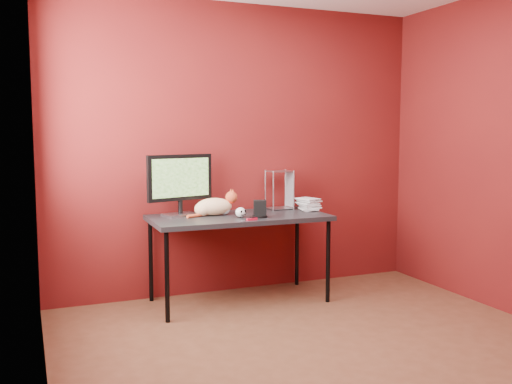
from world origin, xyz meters
name	(u,v)px	position (x,y,z in m)	size (l,w,h in m)	color
room	(338,134)	(0.00, 0.00, 1.45)	(3.52, 3.52, 2.61)	#542F1C
desk	(239,221)	(-0.15, 1.37, 0.70)	(1.50, 0.70, 0.75)	black
monitor	(180,182)	(-0.62, 1.52, 1.04)	(0.59, 0.26, 0.52)	#A2A2A6
cat	(214,206)	(-0.34, 1.45, 0.83)	(0.47, 0.18, 0.22)	orange
skull_mug	(241,212)	(-0.18, 1.26, 0.79)	(0.09, 0.09, 0.08)	white
speaker	(260,209)	(-0.03, 1.20, 0.82)	(0.13, 0.13, 0.14)	black
book_stack	(302,143)	(0.48, 1.45, 1.35)	(0.20, 0.24, 1.21)	beige
wire_rack	(279,190)	(0.33, 1.60, 0.93)	(0.22, 0.18, 0.36)	#A2A2A6
pocket_knife	(252,219)	(-0.15, 1.08, 0.76)	(0.09, 0.02, 0.02)	#B40D25
black_gadget	(253,218)	(-0.13, 1.10, 0.76)	(0.06, 0.03, 0.03)	black
washer	(243,221)	(-0.23, 1.08, 0.75)	(0.04, 0.04, 0.00)	#A2A2A6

